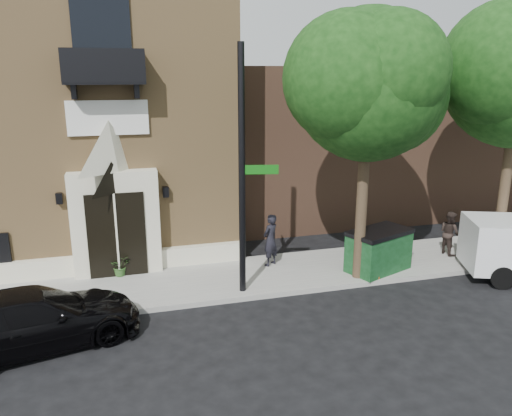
{
  "coord_description": "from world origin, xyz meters",
  "views": [
    {
      "loc": [
        -0.78,
        -12.34,
        6.16
      ],
      "look_at": [
        3.21,
        2.0,
        2.12
      ],
      "focal_mm": 35.0,
      "sensor_mm": 36.0,
      "label": 1
    }
  ],
  "objects_px": {
    "street_sign": "(243,173)",
    "fire_hydrant": "(375,265)",
    "pedestrian_far": "(449,233)",
    "black_sedan": "(34,319)",
    "dumpster": "(379,250)",
    "pedestrian_near": "(270,240)"
  },
  "relations": [
    {
      "from": "dumpster",
      "to": "pedestrian_far",
      "type": "xyz_separation_m",
      "value": [
        3.05,
        0.67,
        0.09
      ]
    },
    {
      "from": "pedestrian_near",
      "to": "pedestrian_far",
      "type": "relative_size",
      "value": 1.13
    },
    {
      "from": "black_sedan",
      "to": "pedestrian_near",
      "type": "relative_size",
      "value": 2.82
    },
    {
      "from": "fire_hydrant",
      "to": "dumpster",
      "type": "distance_m",
      "value": 0.71
    },
    {
      "from": "pedestrian_far",
      "to": "dumpster",
      "type": "bearing_deg",
      "value": 96.97
    },
    {
      "from": "pedestrian_far",
      "to": "black_sedan",
      "type": "bearing_deg",
      "value": 95.33
    },
    {
      "from": "street_sign",
      "to": "fire_hydrant",
      "type": "height_order",
      "value": "street_sign"
    },
    {
      "from": "black_sedan",
      "to": "street_sign",
      "type": "relative_size",
      "value": 0.71
    },
    {
      "from": "dumpster",
      "to": "pedestrian_far",
      "type": "bearing_deg",
      "value": -8.68
    },
    {
      "from": "black_sedan",
      "to": "fire_hydrant",
      "type": "xyz_separation_m",
      "value": [
        9.38,
        1.23,
        -0.13
      ]
    },
    {
      "from": "black_sedan",
      "to": "dumpster",
      "type": "bearing_deg",
      "value": -93.68
    },
    {
      "from": "dumpster",
      "to": "pedestrian_far",
      "type": "height_order",
      "value": "pedestrian_far"
    },
    {
      "from": "dumpster",
      "to": "pedestrian_far",
      "type": "relative_size",
      "value": 1.52
    },
    {
      "from": "fire_hydrant",
      "to": "dumpster",
      "type": "relative_size",
      "value": 0.37
    },
    {
      "from": "street_sign",
      "to": "black_sedan",
      "type": "bearing_deg",
      "value": -152.71
    },
    {
      "from": "street_sign",
      "to": "pedestrian_far",
      "type": "distance_m",
      "value": 8.02
    },
    {
      "from": "street_sign",
      "to": "dumpster",
      "type": "height_order",
      "value": "street_sign"
    },
    {
      "from": "fire_hydrant",
      "to": "pedestrian_near",
      "type": "xyz_separation_m",
      "value": [
        -2.75,
        1.84,
        0.44
      ]
    },
    {
      "from": "dumpster",
      "to": "pedestrian_near",
      "type": "bearing_deg",
      "value": 136.36
    },
    {
      "from": "black_sedan",
      "to": "pedestrian_far",
      "type": "bearing_deg",
      "value": -93.16
    },
    {
      "from": "fire_hydrant",
      "to": "pedestrian_far",
      "type": "height_order",
      "value": "pedestrian_far"
    },
    {
      "from": "street_sign",
      "to": "pedestrian_near",
      "type": "distance_m",
      "value": 3.31
    }
  ]
}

